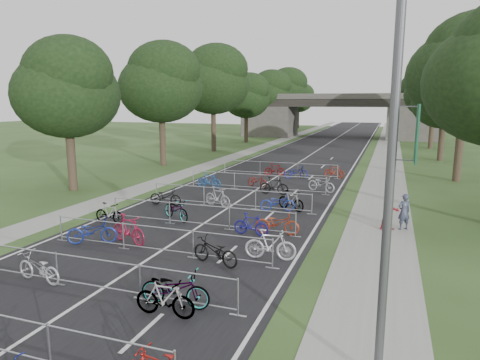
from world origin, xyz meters
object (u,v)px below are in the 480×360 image
(overpass_bridge, at_px, (339,116))
(pedestrian_b, at_px, (390,212))
(pedestrian_a, at_px, (404,212))
(lamppost, at_px, (392,181))

(overpass_bridge, relative_size, pedestrian_b, 18.04)
(overpass_bridge, relative_size, pedestrian_a, 18.49)
(pedestrian_a, height_order, pedestrian_b, pedestrian_b)
(overpass_bridge, height_order, pedestrian_b, overpass_bridge)
(lamppost, bearing_deg, overpass_bridge, 97.53)
(lamppost, distance_m, pedestrian_a, 12.22)
(overpass_bridge, height_order, pedestrian_a, overpass_bridge)
(overpass_bridge, distance_m, pedestrian_b, 52.30)
(overpass_bridge, xyz_separation_m, lamppost, (8.33, -63.00, 0.75))
(pedestrian_a, bearing_deg, overpass_bridge, -111.54)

